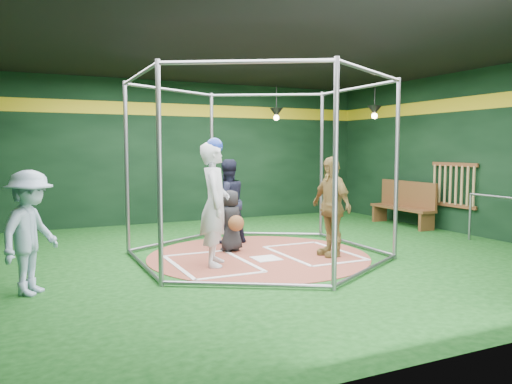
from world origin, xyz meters
name	(u,v)px	position (x,y,z in m)	size (l,w,h in m)	color
room_shell	(258,154)	(0.00, 0.01, 1.75)	(10.10, 9.10, 3.53)	#0D390E
clay_disc	(258,256)	(0.00, 0.00, 0.01)	(3.80, 3.80, 0.01)	brown
home_plate	(266,258)	(0.00, -0.30, 0.02)	(0.43, 0.43, 0.01)	white
batter_box_left	(211,263)	(-0.95, -0.25, 0.02)	(1.17, 1.77, 0.01)	white
batter_box_right	(313,253)	(0.95, -0.25, 0.02)	(1.17, 1.77, 0.01)	white
batting_cage	(258,169)	(0.00, 0.00, 1.50)	(4.05, 4.67, 3.00)	gray
bat_rack	(453,185)	(4.93, 0.40, 1.05)	(0.07, 1.25, 0.98)	brown
pendant_lamp_near	(276,113)	(2.20, 3.60, 2.74)	(0.34, 0.34, 0.90)	black
pendant_lamp_far	(375,111)	(4.00, 2.00, 2.74)	(0.34, 0.34, 0.90)	black
batter_figure	(215,203)	(-0.92, -0.35, 1.00)	(0.70, 0.83, 2.00)	silver
visitor_leopard	(331,206)	(1.12, -0.52, 0.86)	(0.99, 0.41, 1.70)	#A88F48
catcher_figure	(231,221)	(-0.30, 0.51, 0.56)	(0.61, 0.63, 1.10)	black
umpire	(227,201)	(-0.06, 1.30, 0.83)	(0.79, 0.62, 1.63)	black
bystander_blue	(30,233)	(-3.57, -0.81, 0.79)	(1.02, 0.59, 1.58)	#98B0C9
dugout_bench	(405,203)	(4.63, 1.60, 0.55)	(0.43, 1.83, 1.07)	brown
steel_railing	(492,211)	(4.55, -0.94, 0.64)	(0.05, 1.11, 0.96)	gray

